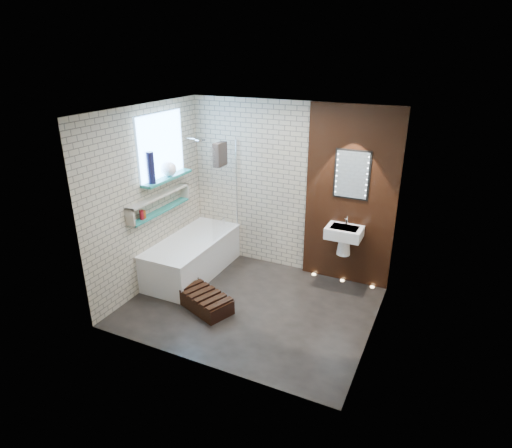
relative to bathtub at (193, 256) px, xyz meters
The scene contains 15 objects.
ground 1.34m from the bathtub, 20.18° to the right, with size 3.20×3.20×0.00m, color black.
room_shell 1.65m from the bathtub, 20.18° to the right, with size 3.24×3.20×2.60m.
walnut_panel 2.53m from the bathtub, 20.65° to the left, with size 1.30×0.06×2.60m, color black.
clerestory_window 1.65m from the bathtub, 163.78° to the right, with size 0.18×1.00×0.94m.
display_niche 1.00m from the bathtub, 135.46° to the right, with size 0.14×1.30×0.26m.
bathtub is the anchor object (origin of this frame).
bath_screen 1.14m from the bathtub, 51.10° to the left, with size 0.01×0.78×1.40m, color white.
towel 1.63m from the bathtub, 42.63° to the left, with size 0.10×0.26×0.34m, color black.
shower_head 1.78m from the bathtub, 98.54° to the left, with size 0.18×0.18×0.02m, color silver.
washbasin 2.32m from the bathtub, 16.01° to the left, with size 0.50×0.36×0.58m.
led_mirror 2.68m from the bathtub, 19.78° to the left, with size 0.50×0.02×0.70m.
walnut_step 0.99m from the bathtub, 50.20° to the right, with size 0.90×0.40×0.20m, color black.
niche_bottles 1.15m from the bathtub, 114.03° to the right, with size 0.06×0.10×0.13m.
sill_vases 1.44m from the bathtub, 145.36° to the right, with size 0.21×0.55×0.44m.
floor_uplights 2.32m from the bathtub, 19.02° to the left, with size 0.96×0.06×0.01m.
Camera 1 is at (2.22, -4.55, 3.27)m, focal length 30.36 mm.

